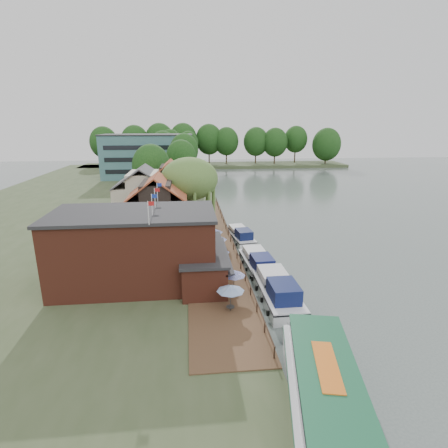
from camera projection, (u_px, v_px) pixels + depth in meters
name	position (u px, v px, depth m)	size (l,w,h in m)	color
ground	(291.00, 280.00, 37.60)	(260.00, 260.00, 0.00)	#4E5A56
land_bank	(89.00, 207.00, 67.94)	(50.00, 140.00, 1.00)	#384728
quay_deck	(211.00, 243.00, 46.07)	(6.00, 50.00, 0.10)	#47301E
quay_rail	(230.00, 238.00, 46.69)	(0.20, 49.00, 1.00)	black
pub	(156.00, 247.00, 33.97)	(20.00, 11.00, 7.30)	maroon
hotel_block	(148.00, 156.00, 100.31)	(25.40, 12.40, 12.30)	#38666B
cottage_a	(158.00, 206.00, 48.03)	(8.60, 7.60, 8.50)	black
cottage_b	(144.00, 193.00, 57.29)	(9.60, 8.60, 8.50)	beige
cottage_c	(171.00, 183.00, 66.28)	(7.60, 7.60, 8.50)	black
willow	(190.00, 192.00, 52.99)	(8.60, 8.60, 10.43)	#476B2D
umbrella_0	(230.00, 298.00, 28.99)	(2.33, 2.33, 2.38)	navy
umbrella_1	(234.00, 282.00, 31.89)	(2.10, 2.10, 2.38)	navy
umbrella_2	(216.00, 265.00, 35.80)	(2.38, 2.38, 2.38)	navy
umbrella_3	(220.00, 258.00, 37.55)	(2.14, 2.14, 2.38)	navy
umbrella_4	(218.00, 245.00, 41.66)	(2.13, 2.13, 2.38)	navy
umbrella_5	(214.00, 237.00, 44.40)	(2.37, 2.37, 2.38)	navy
cruiser_0	(277.00, 287.00, 33.06)	(3.51, 10.84, 2.67)	silver
cruiser_1	(258.00, 260.00, 39.88)	(3.14, 9.73, 2.35)	white
cruiser_2	(240.00, 234.00, 49.81)	(2.88, 8.92, 2.12)	silver
tour_boat	(327.00, 398.00, 19.30)	(4.19, 14.89, 3.25)	silver
swan	(286.00, 327.00, 28.57)	(0.44, 0.44, 0.44)	white
bank_tree_0	(152.00, 171.00, 73.93)	(8.05, 8.05, 11.13)	#143811
bank_tree_1	(181.00, 164.00, 83.56)	(7.23, 7.23, 11.56)	#143811
bank_tree_2	(185.00, 159.00, 88.19)	(7.06, 7.06, 12.89)	#143811
bank_tree_3	(189.00, 152.00, 108.20)	(6.02, 6.02, 12.96)	#143811
bank_tree_4	(163.00, 151.00, 114.77)	(8.82, 8.82, 12.93)	#143811
bank_tree_5	(171.00, 148.00, 123.43)	(7.96, 7.96, 13.26)	#143811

